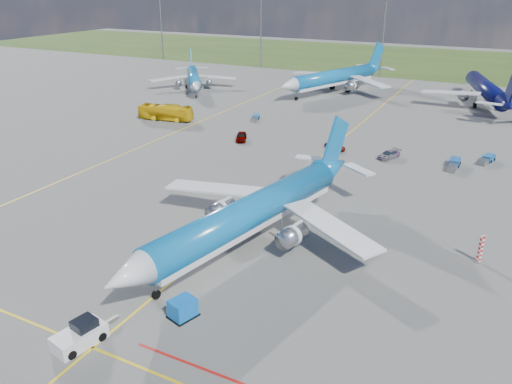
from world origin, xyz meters
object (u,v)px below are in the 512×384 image
at_px(baggage_tug_e, 487,159).
at_px(baggage_tug_c, 255,118).
at_px(bg_jet_nw, 194,90).
at_px(service_car_c, 389,155).
at_px(main_airliner, 250,243).
at_px(service_car_a, 241,136).
at_px(pushback_tug, 81,335).
at_px(apron_bus, 166,112).
at_px(bg_jet_n, 483,105).
at_px(warning_post, 481,249).
at_px(bg_jet_nnw, 333,92).
at_px(service_car_b, 335,146).
at_px(baggage_tug_w, 454,164).
at_px(uld_container, 183,308).

bearing_deg(baggage_tug_e, baggage_tug_c, -172.50).
distance_m(bg_jet_nw, service_car_c, 67.76).
distance_m(main_airliner, baggage_tug_e, 45.97).
relative_size(service_car_a, service_car_c, 0.99).
xyz_separation_m(pushback_tug, service_car_a, (-14.89, 54.12, -0.03)).
bearing_deg(apron_bus, baggage_tug_c, -72.63).
relative_size(bg_jet_n, pushback_tug, 7.00).
bearing_deg(warning_post, bg_jet_nnw, 118.93).
xyz_separation_m(bg_jet_n, service_car_b, (-20.14, -47.24, 0.57)).
distance_m(pushback_tug, baggage_tug_c, 70.98).
bearing_deg(bg_jet_nnw, bg_jet_n, 22.86).
bearing_deg(warning_post, apron_bus, 153.23).
height_order(bg_jet_nw, baggage_tug_e, bg_jet_nw).
bearing_deg(service_car_b, baggage_tug_w, -56.72).
xyz_separation_m(service_car_b, baggage_tug_c, (-21.26, 11.55, -0.13)).
xyz_separation_m(bg_jet_nnw, uld_container, (19.20, -95.81, 0.85)).
distance_m(main_airliner, apron_bus, 55.99).
relative_size(bg_jet_nnw, service_car_c, 9.43).
height_order(warning_post, bg_jet_nw, bg_jet_nw).
distance_m(main_airliner, service_car_c, 36.24).
xyz_separation_m(bg_jet_n, pushback_tug, (-22.15, -104.00, 0.79)).
xyz_separation_m(uld_container, service_car_a, (-20.17, 47.58, -0.09)).
xyz_separation_m(pushback_tug, apron_bus, (-35.82, 59.74, 0.82)).
xyz_separation_m(uld_container, baggage_tug_w, (15.98, 50.07, -0.31)).
bearing_deg(baggage_tug_w, service_car_b, -179.59).
height_order(service_car_b, service_car_c, service_car_c).
bearing_deg(pushback_tug, apron_bus, 132.75).
height_order(uld_container, service_car_b, uld_container).
bearing_deg(main_airliner, service_car_b, 105.63).
bearing_deg(bg_jet_nnw, service_car_a, -70.90).
xyz_separation_m(bg_jet_nnw, main_airliner, (18.29, -81.56, 0.00)).
xyz_separation_m(baggage_tug_c, baggage_tug_e, (44.92, -6.77, 0.04)).
xyz_separation_m(apron_bus, baggage_tug_w, (57.08, -3.13, -1.07)).
bearing_deg(warning_post, baggage_tug_c, 139.01).
xyz_separation_m(bg_jet_nw, baggage_tug_e, (73.82, -27.38, 0.48)).
distance_m(bg_jet_n, baggage_tug_e, 42.60).
relative_size(bg_jet_n, main_airliner, 1.02).
distance_m(bg_jet_nw, apron_bus, 31.72).
height_order(pushback_tug, service_car_b, pushback_tug).
xyz_separation_m(warning_post, service_car_a, (-42.09, 26.17, -0.74)).
distance_m(service_car_b, baggage_tug_c, 24.20).
relative_size(warning_post, baggage_tug_e, 0.63).
bearing_deg(service_car_a, service_car_c, -19.48).
bearing_deg(service_car_b, baggage_tug_e, -44.87).
relative_size(main_airliner, service_car_a, 9.09).
bearing_deg(warning_post, bg_jet_nw, 141.03).
relative_size(apron_bus, baggage_tug_w, 2.25).
bearing_deg(main_airliner, baggage_tug_c, 128.31).
height_order(pushback_tug, uld_container, pushback_tug).
bearing_deg(baggage_tug_c, baggage_tug_e, -28.44).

